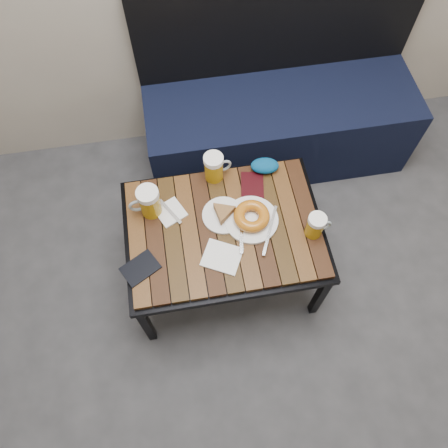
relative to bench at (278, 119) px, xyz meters
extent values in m
cube|color=black|center=(0.00, -0.02, -0.05)|extent=(1.40, 0.50, 0.45)
cube|color=black|center=(0.00, 0.21, 0.43)|extent=(1.40, 0.05, 0.50)
cube|color=black|center=(-0.81, -0.99, -0.06)|extent=(0.03, 0.03, 0.42)
cube|color=black|center=(-0.03, -0.99, -0.06)|extent=(0.04, 0.03, 0.42)
cube|color=black|center=(-0.81, -0.43, -0.06)|extent=(0.03, 0.04, 0.42)
cube|color=black|center=(-0.03, -0.43, -0.06)|extent=(0.04, 0.04, 0.42)
cube|color=black|center=(-0.42, -0.71, 0.16)|extent=(0.84, 0.62, 0.03)
cube|color=#36220C|center=(-0.42, -0.71, 0.19)|extent=(0.80, 0.58, 0.02)
cylinder|color=#A97C0D|center=(-0.71, -0.58, 0.26)|extent=(0.09, 0.09, 0.12)
cylinder|color=white|center=(-0.71, -0.58, 0.33)|extent=(0.09, 0.09, 0.03)
torus|color=#8C999E|center=(-0.76, -0.58, 0.26)|extent=(0.08, 0.02, 0.07)
cylinder|color=#A97C0D|center=(-0.42, -0.45, 0.26)|extent=(0.10, 0.10, 0.11)
cylinder|color=white|center=(-0.42, -0.45, 0.32)|extent=(0.09, 0.09, 0.03)
torus|color=#8C999E|center=(-0.37, -0.44, 0.26)|extent=(0.07, 0.03, 0.07)
cylinder|color=#A97C0D|center=(-0.06, -0.79, 0.25)|extent=(0.07, 0.07, 0.10)
cylinder|color=white|center=(-0.06, -0.79, 0.31)|extent=(0.07, 0.07, 0.02)
torus|color=#8C999E|center=(-0.02, -0.79, 0.25)|extent=(0.06, 0.01, 0.06)
cylinder|color=white|center=(-0.41, -0.65, 0.21)|extent=(0.18, 0.18, 0.01)
cylinder|color=white|center=(-0.30, -0.69, 0.21)|extent=(0.23, 0.23, 0.02)
torus|color=#98560D|center=(-0.30, -0.69, 0.24)|extent=(0.15, 0.15, 0.05)
cube|color=#A5A8AD|center=(-0.23, -0.76, 0.22)|extent=(0.11, 0.22, 0.00)
cube|color=#A5A8AD|center=(-0.35, -0.76, 0.22)|extent=(0.05, 0.17, 0.00)
cube|color=white|center=(-0.63, -0.60, 0.20)|extent=(0.15, 0.15, 0.01)
cube|color=#A5A8AD|center=(-0.63, -0.60, 0.21)|extent=(0.09, 0.13, 0.00)
cube|color=white|center=(-0.45, -0.84, 0.20)|extent=(0.19, 0.18, 0.01)
cube|color=black|center=(-0.78, -0.83, 0.20)|extent=(0.17, 0.16, 0.01)
cube|color=black|center=(-0.26, -0.52, 0.20)|extent=(0.12, 0.15, 0.01)
ellipsoid|color=navy|center=(-0.19, -0.45, 0.23)|extent=(0.14, 0.10, 0.05)
camera|label=1|loc=(-0.56, -1.54, 1.82)|focal=35.00mm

